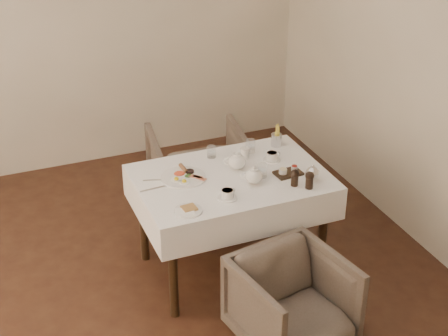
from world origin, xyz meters
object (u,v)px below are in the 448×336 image
armchair_near (292,303)px  breakfast_plate (183,177)px  armchair_far (199,172)px  table (231,191)px  teapot_centre (237,160)px

armchair_near → breakfast_plate: (-0.36, 0.94, 0.47)m
armchair_far → breakfast_plate: size_ratio=2.51×
table → armchair_near: size_ratio=1.97×
armchair_near → armchair_far: (0.02, 1.68, 0.05)m
table → teapot_centre: bearing=46.7°
table → armchair_far: bearing=85.3°
armchair_far → teapot_centre: 0.89m
table → teapot_centre: 0.22m
table → breakfast_plate: size_ratio=4.22×
armchair_far → breakfast_plate: bearing=70.8°
table → armchair_near: 0.91m
table → armchair_far: size_ratio=1.68×
armchair_near → armchair_far: armchair_far is taller
armchair_near → teapot_centre: (0.02, 0.92, 0.53)m
teapot_centre → armchair_near: bearing=-73.2°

